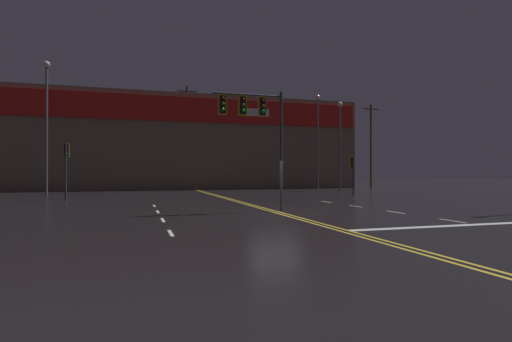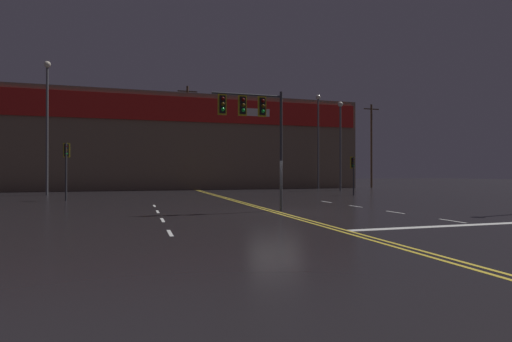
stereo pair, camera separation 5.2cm
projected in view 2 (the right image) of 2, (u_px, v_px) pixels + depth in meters
The scene contains 10 objects.
ground_plane at pixel (276, 212), 19.26m from camera, with size 200.00×200.00×0.00m, color black.
road_markings at pixel (309, 214), 18.27m from camera, with size 16.19×60.00×0.01m.
traffic_signal_median at pixel (253, 116), 19.47m from camera, with size 3.57×0.36×5.95m.
traffic_signal_corner_northeast at pixel (353, 167), 33.67m from camera, with size 0.42×0.36×3.26m.
traffic_signal_corner_northwest at pixel (66, 158), 27.34m from camera, with size 0.42×0.36×3.95m.
streetlight_near_left at pixel (340, 134), 42.96m from camera, with size 0.56×0.56×9.59m.
streetlight_far_left at pixel (47, 112), 34.21m from camera, with size 0.56×0.56×11.50m.
streetlight_far_right at pixel (318, 130), 47.83m from camera, with size 0.56×0.56×11.28m.
building_backdrop at pixel (190, 144), 49.71m from camera, with size 40.78×10.23×10.93m.
utility_pole_row at pixel (201, 140), 45.28m from camera, with size 45.56×0.26×11.68m.
Camera 2 is at (-6.49, -18.17, 1.89)m, focal length 28.00 mm.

